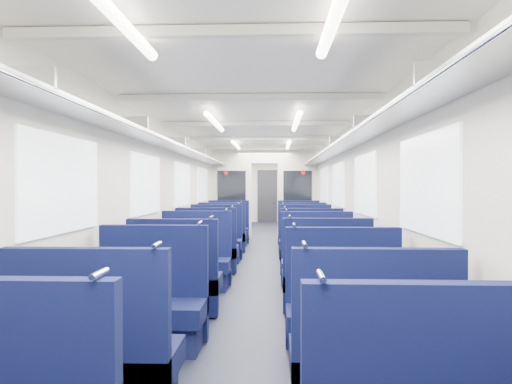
{
  "coord_description": "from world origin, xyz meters",
  "views": [
    {
      "loc": [
        0.24,
        -8.68,
        1.41
      ],
      "look_at": [
        -0.21,
        3.07,
        1.24
      ],
      "focal_mm": 32.16,
      "sensor_mm": 36.0,
      "label": 1
    }
  ],
  "objects_px": {
    "seat_9": "(326,282)",
    "seat_12": "(207,252)",
    "seat_10": "(195,264)",
    "end_door": "(267,196)",
    "seat_6": "(150,309)",
    "seat_19": "(299,232)",
    "seat_18": "(228,231)",
    "bulkhead": "(265,192)",
    "seat_14": "(216,244)",
    "seat_7": "(345,316)",
    "seat_13": "(311,253)",
    "seat_5": "(372,366)",
    "seat_16": "(223,237)",
    "seat_15": "(305,244)",
    "seat_4": "(95,365)",
    "seat_11": "(318,266)",
    "seat_17": "(302,237)",
    "seat_8": "(175,284)"
  },
  "relations": [
    {
      "from": "seat_9",
      "to": "seat_12",
      "type": "distance_m",
      "value": 2.78
    },
    {
      "from": "seat_12",
      "to": "seat_10",
      "type": "bearing_deg",
      "value": -90.0
    },
    {
      "from": "seat_9",
      "to": "seat_10",
      "type": "height_order",
      "value": "same"
    },
    {
      "from": "end_door",
      "to": "seat_6",
      "type": "bearing_deg",
      "value": -93.47
    },
    {
      "from": "seat_10",
      "to": "seat_19",
      "type": "xyz_separation_m",
      "value": [
        1.66,
        4.46,
        0.0
      ]
    },
    {
      "from": "seat_18",
      "to": "bulkhead",
      "type": "bearing_deg",
      "value": 59.92
    },
    {
      "from": "end_door",
      "to": "seat_14",
      "type": "bearing_deg",
      "value": -95.16
    },
    {
      "from": "seat_7",
      "to": "seat_13",
      "type": "distance_m",
      "value": 3.48
    },
    {
      "from": "seat_5",
      "to": "seat_14",
      "type": "distance_m",
      "value": 5.92
    },
    {
      "from": "seat_16",
      "to": "seat_15",
      "type": "bearing_deg",
      "value": -33.87
    },
    {
      "from": "seat_12",
      "to": "seat_19",
      "type": "distance_m",
      "value": 3.71
    },
    {
      "from": "seat_4",
      "to": "seat_11",
      "type": "bearing_deg",
      "value": 64.16
    },
    {
      "from": "seat_12",
      "to": "seat_7",
      "type": "bearing_deg",
      "value": -65.13
    },
    {
      "from": "end_door",
      "to": "seat_17",
      "type": "bearing_deg",
      "value": -84.14
    },
    {
      "from": "end_door",
      "to": "seat_4",
      "type": "height_order",
      "value": "end_door"
    },
    {
      "from": "seat_15",
      "to": "seat_7",
      "type": "bearing_deg",
      "value": -90.0
    },
    {
      "from": "seat_10",
      "to": "seat_16",
      "type": "relative_size",
      "value": 1.0
    },
    {
      "from": "seat_5",
      "to": "seat_9",
      "type": "xyz_separation_m",
      "value": [
        0.0,
        2.38,
        0.0
      ]
    },
    {
      "from": "seat_4",
      "to": "seat_9",
      "type": "height_order",
      "value": "same"
    },
    {
      "from": "seat_15",
      "to": "seat_17",
      "type": "height_order",
      "value": "same"
    },
    {
      "from": "seat_7",
      "to": "seat_10",
      "type": "height_order",
      "value": "same"
    },
    {
      "from": "seat_11",
      "to": "seat_12",
      "type": "bearing_deg",
      "value": 143.48
    },
    {
      "from": "end_door",
      "to": "seat_17",
      "type": "height_order",
      "value": "end_door"
    },
    {
      "from": "seat_18",
      "to": "seat_19",
      "type": "distance_m",
      "value": 1.66
    },
    {
      "from": "seat_8",
      "to": "seat_13",
      "type": "relative_size",
      "value": 1.0
    },
    {
      "from": "seat_10",
      "to": "seat_13",
      "type": "height_order",
      "value": "same"
    },
    {
      "from": "seat_8",
      "to": "seat_12",
      "type": "distance_m",
      "value": 2.41
    },
    {
      "from": "seat_11",
      "to": "seat_16",
      "type": "bearing_deg",
      "value": 115.77
    },
    {
      "from": "end_door",
      "to": "seat_6",
      "type": "relative_size",
      "value": 1.84
    },
    {
      "from": "seat_6",
      "to": "seat_19",
      "type": "relative_size",
      "value": 1.0
    },
    {
      "from": "seat_4",
      "to": "seat_12",
      "type": "bearing_deg",
      "value": 90.0
    },
    {
      "from": "end_door",
      "to": "seat_10",
      "type": "distance_m",
      "value": 11.45
    },
    {
      "from": "seat_12",
      "to": "seat_19",
      "type": "relative_size",
      "value": 1.0
    },
    {
      "from": "seat_6",
      "to": "seat_18",
      "type": "xyz_separation_m",
      "value": [
        0.0,
        6.82,
        0.0
      ]
    },
    {
      "from": "seat_15",
      "to": "seat_16",
      "type": "relative_size",
      "value": 1.0
    },
    {
      "from": "seat_8",
      "to": "seat_10",
      "type": "distance_m",
      "value": 1.27
    },
    {
      "from": "seat_10",
      "to": "seat_7",
      "type": "bearing_deg",
      "value": -55.81
    },
    {
      "from": "seat_5",
      "to": "seat_7",
      "type": "relative_size",
      "value": 1.0
    },
    {
      "from": "bulkhead",
      "to": "seat_14",
      "type": "xyz_separation_m",
      "value": [
        -0.83,
        -3.76,
        -0.9
      ]
    },
    {
      "from": "seat_7",
      "to": "seat_11",
      "type": "xyz_separation_m",
      "value": [
        0.0,
        2.35,
        0.0
      ]
    },
    {
      "from": "seat_9",
      "to": "seat_13",
      "type": "height_order",
      "value": "same"
    },
    {
      "from": "seat_9",
      "to": "seat_17",
      "type": "xyz_separation_m",
      "value": [
        0.0,
        4.41,
        0.0
      ]
    },
    {
      "from": "seat_11",
      "to": "seat_17",
      "type": "relative_size",
      "value": 1.0
    },
    {
      "from": "seat_4",
      "to": "seat_10",
      "type": "height_order",
      "value": "same"
    },
    {
      "from": "end_door",
      "to": "seat_5",
      "type": "xyz_separation_m",
      "value": [
        0.83,
        -14.87,
        -0.67
      ]
    },
    {
      "from": "seat_4",
      "to": "seat_15",
      "type": "bearing_deg",
      "value": 73.9
    },
    {
      "from": "seat_8",
      "to": "seat_15",
      "type": "height_order",
      "value": "same"
    },
    {
      "from": "seat_6",
      "to": "seat_7",
      "type": "xyz_separation_m",
      "value": [
        1.66,
        -0.16,
        0.0
      ]
    },
    {
      "from": "seat_12",
      "to": "seat_14",
      "type": "distance_m",
      "value": 1.07
    },
    {
      "from": "seat_8",
      "to": "seat_13",
      "type": "bearing_deg",
      "value": 54.23
    }
  ]
}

